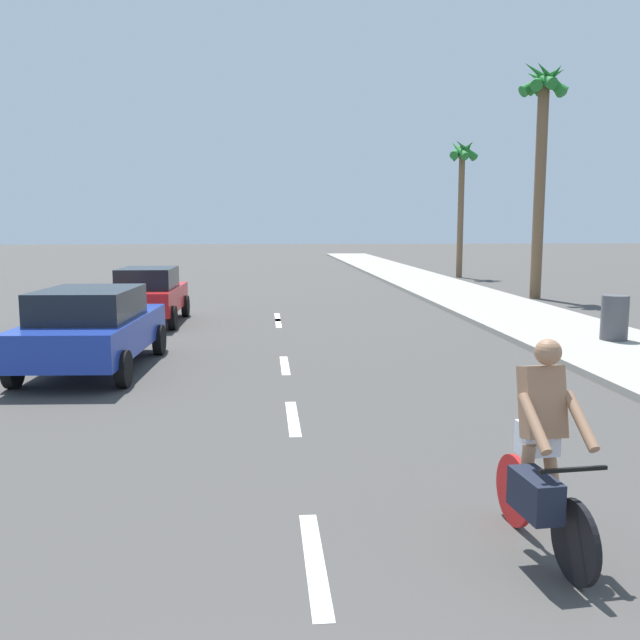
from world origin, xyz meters
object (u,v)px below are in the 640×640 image
at_px(parked_car_red, 149,294).
at_px(trash_bin_near, 615,318).
at_px(parked_car_blue, 92,326).
at_px(palm_tree_distant, 462,169).
at_px(cyclist, 541,458).
at_px(palm_tree_far, 542,120).

xyz_separation_m(parked_car_red, trash_bin_near, (11.16, -4.54, -0.19)).
relative_size(parked_car_blue, palm_tree_distant, 0.62).
height_order(parked_car_red, palm_tree_distant, palm_tree_distant).
bearing_deg(trash_bin_near, palm_tree_distant, 83.56).
height_order(parked_car_blue, palm_tree_distant, palm_tree_distant).
bearing_deg(cyclist, palm_tree_distant, -109.97).
bearing_deg(cyclist, parked_car_blue, -60.02).
bearing_deg(palm_tree_far, cyclist, -111.88).
bearing_deg(palm_tree_far, trash_bin_near, -102.42).
bearing_deg(palm_tree_distant, parked_car_red, -129.93).
height_order(palm_tree_far, palm_tree_distant, palm_tree_far).
distance_m(parked_car_red, trash_bin_near, 12.05).
bearing_deg(palm_tree_distant, trash_bin_near, -96.44).
distance_m(cyclist, palm_tree_far, 21.99).
distance_m(palm_tree_far, palm_tree_distant, 10.58).
bearing_deg(cyclist, parked_car_red, -73.97).
relative_size(parked_car_blue, palm_tree_far, 0.51).
relative_size(palm_tree_far, trash_bin_near, 8.59).
distance_m(cyclist, parked_car_red, 15.16).
distance_m(cyclist, trash_bin_near, 11.16).
height_order(parked_car_red, palm_tree_far, palm_tree_far).
xyz_separation_m(parked_car_red, palm_tree_far, (13.39, 5.57, 5.69)).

